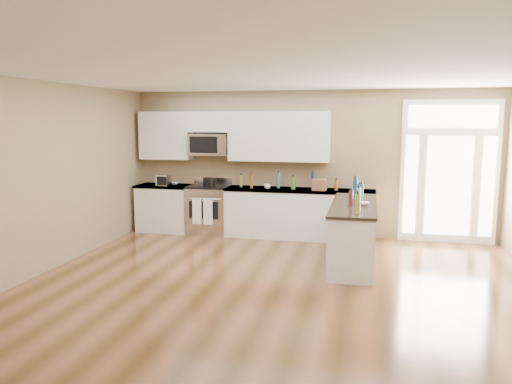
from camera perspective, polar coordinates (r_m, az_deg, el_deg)
ground at (r=6.14m, az=1.29°, el=-13.15°), size 8.00×8.00×0.00m
room_shell at (r=5.74m, az=1.35°, el=2.94°), size 8.00×8.00×8.00m
back_cabinet_left at (r=10.28m, az=-10.31°, el=-1.97°), size 1.10×0.66×0.94m
back_cabinet_right at (r=9.55m, az=4.85°, el=-2.65°), size 2.85×0.66×0.94m
peninsula_cabinet at (r=8.05m, az=11.04°, el=-4.86°), size 0.69×2.32×0.94m
upper_cabinet_left at (r=10.26m, az=-10.26°, el=6.37°), size 1.04×0.33×0.95m
upper_cabinet_right at (r=9.60m, az=2.62°, el=6.37°), size 1.94×0.33×0.95m
upper_cabinet_short at (r=9.93m, az=-5.31°, el=7.99°), size 0.82×0.33×0.40m
microwave at (r=9.91m, az=-5.35°, el=5.45°), size 0.78×0.41×0.42m
entry_door at (r=9.70m, az=21.18°, el=2.15°), size 1.70×0.10×2.60m
kitchen_range at (r=9.95m, az=-5.40°, el=-1.98°), size 0.80×0.71×1.08m
stockpot at (r=9.75m, az=-5.36°, el=1.18°), size 0.26×0.26×0.19m
toaster_oven at (r=10.06m, az=-10.49°, el=1.33°), size 0.28×0.24×0.22m
cardboard_box at (r=9.33m, az=7.24°, el=0.82°), size 0.27×0.20×0.21m
bowl_left at (r=10.22m, az=-9.36°, el=0.98°), size 0.21×0.21×0.05m
bowl_peninsula at (r=7.82m, az=12.27°, el=-1.31°), size 0.19×0.19×0.05m
cup_counter at (r=9.48m, az=1.31°, el=0.65°), size 0.14×0.14×0.09m
counter_bottles at (r=8.65m, az=8.17°, el=0.43°), size 2.39×2.44×0.32m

